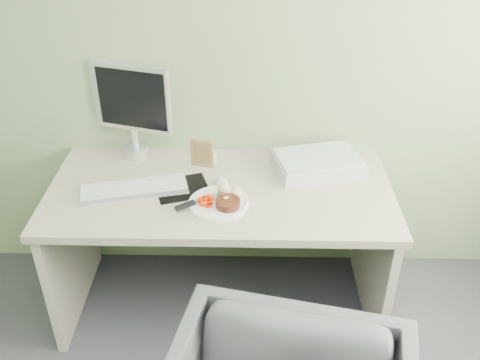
{
  "coord_description": "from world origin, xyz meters",
  "views": [
    {
      "loc": [
        0.13,
        -0.44,
        2.1
      ],
      "look_at": [
        0.09,
        1.5,
        0.86
      ],
      "focal_mm": 40.0,
      "sensor_mm": 36.0,
      "label": 1
    }
  ],
  "objects_px": {
    "desk": "(221,220)",
    "scanner": "(318,164)",
    "plate": "(218,203)",
    "monitor": "(132,106)"
  },
  "relations": [
    {
      "from": "plate",
      "to": "monitor",
      "type": "relative_size",
      "value": 0.56
    },
    {
      "from": "plate",
      "to": "scanner",
      "type": "xyz_separation_m",
      "value": [
        0.47,
        0.31,
        0.02
      ]
    },
    {
      "from": "desk",
      "to": "plate",
      "type": "xyz_separation_m",
      "value": [
        -0.0,
        -0.13,
        0.19
      ]
    },
    {
      "from": "desk",
      "to": "monitor",
      "type": "xyz_separation_m",
      "value": [
        -0.44,
        0.31,
        0.45
      ]
    },
    {
      "from": "desk",
      "to": "scanner",
      "type": "distance_m",
      "value": 0.55
    },
    {
      "from": "plate",
      "to": "monitor",
      "type": "distance_m",
      "value": 0.68
    },
    {
      "from": "desk",
      "to": "monitor",
      "type": "bearing_deg",
      "value": 144.71
    },
    {
      "from": "scanner",
      "to": "monitor",
      "type": "relative_size",
      "value": 0.85
    },
    {
      "from": "desk",
      "to": "scanner",
      "type": "bearing_deg",
      "value": 21.25
    },
    {
      "from": "scanner",
      "to": "monitor",
      "type": "distance_m",
      "value": 0.95
    }
  ]
}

